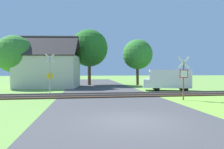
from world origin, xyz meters
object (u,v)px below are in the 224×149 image
object	(u,v)px
stop_sign_near	(184,75)
tree_left	(15,54)
crossing_sign_far	(50,72)
tree_center	(89,48)
tree_right	(138,54)
house	(49,70)
mail_truck	(168,79)

from	to	relation	value
stop_sign_near	tree_left	xyz separation A→B (m)	(-15.56, 12.14, 2.37)
crossing_sign_far	tree_center	xyz separation A→B (m)	(3.99, 10.62, 3.50)
tree_right	tree_left	bearing A→B (deg)	-169.24
crossing_sign_far	tree_left	world-z (taller)	tree_left
crossing_sign_far	tree_right	distance (m)	14.65
crossing_sign_far	tree_right	size ratio (longest dim) A/B	0.56
house	tree_right	distance (m)	12.76
stop_sign_near	tree_right	world-z (taller)	tree_right
stop_sign_near	mail_truck	xyz separation A→B (m)	(1.75, 6.76, -0.56)
tree_center	mail_truck	distance (m)	13.49
crossing_sign_far	tree_left	bearing A→B (deg)	118.97
stop_sign_near	mail_truck	bearing A→B (deg)	-96.02
stop_sign_near	tree_left	world-z (taller)	tree_left
tree_right	tree_left	world-z (taller)	tree_right
crossing_sign_far	tree_center	world-z (taller)	tree_center
stop_sign_near	crossing_sign_far	size ratio (longest dim) A/B	0.84
stop_sign_near	tree_right	size ratio (longest dim) A/B	0.47
crossing_sign_far	stop_sign_near	bearing A→B (deg)	-41.11
tree_left	tree_center	xyz separation A→B (m)	(9.16, 4.47, 1.37)
mail_truck	house	bearing A→B (deg)	79.82
tree_right	tree_center	distance (m)	7.30
tree_center	tree_left	bearing A→B (deg)	-153.98
crossing_sign_far	house	distance (m)	7.24
house	tree_right	world-z (taller)	tree_right
mail_truck	tree_center	bearing A→B (deg)	54.75
crossing_sign_far	tree_center	distance (m)	11.87
stop_sign_near	tree_right	distance (m)	15.49
house	mail_truck	xyz separation A→B (m)	(13.41, -6.35, -0.97)
crossing_sign_far	mail_truck	bearing A→B (deg)	-7.50
house	tree_right	bearing A→B (deg)	15.98
tree_left	mail_truck	world-z (taller)	tree_left
tree_right	crossing_sign_far	bearing A→B (deg)	-140.20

